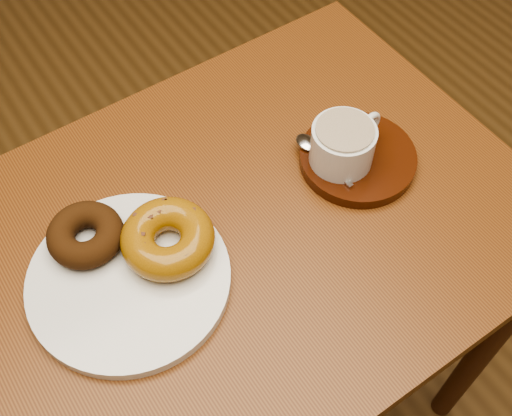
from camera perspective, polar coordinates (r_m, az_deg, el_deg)
cafe_table at (r=0.93m, az=-1.02°, el=-5.29°), size 0.77×0.58×0.72m
donut_plate at (r=0.80m, az=-11.21°, el=-6.23°), size 0.32×0.32×0.02m
donut_cinnamon at (r=0.82m, az=-14.92°, el=-2.31°), size 0.11×0.11×0.03m
donut_caramel at (r=0.79m, az=-7.85°, el=-2.70°), size 0.14×0.14×0.04m
saucer at (r=0.90m, az=9.02°, el=4.39°), size 0.21×0.21×0.02m
coffee_cup at (r=0.86m, az=7.78°, el=5.68°), size 0.11×0.09×0.06m
teaspoon at (r=0.89m, az=4.90°, el=5.43°), size 0.02×0.11×0.01m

